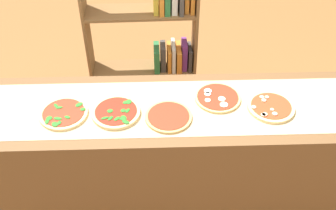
# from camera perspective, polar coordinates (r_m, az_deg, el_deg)

# --- Properties ---
(ground_plane) EXTENTS (12.00, 12.00, 0.00)m
(ground_plane) POSITION_cam_1_polar(r_m,az_deg,el_deg) (3.08, -0.00, -13.38)
(ground_plane) COLOR brown
(counter) EXTENTS (2.40, 0.62, 0.93)m
(counter) POSITION_cam_1_polar(r_m,az_deg,el_deg) (2.71, -0.00, -7.71)
(counter) COLOR brown
(counter) RESTS_ON ground_plane
(parchment_paper) EXTENTS (2.20, 0.48, 0.00)m
(parchment_paper) POSITION_cam_1_polar(r_m,az_deg,el_deg) (2.37, -0.00, -0.34)
(parchment_paper) COLOR tan
(parchment_paper) RESTS_ON counter
(pizza_spinach_0) EXTENTS (0.27, 0.27, 0.03)m
(pizza_spinach_0) POSITION_cam_1_polar(r_m,az_deg,el_deg) (2.39, -14.33, -1.16)
(pizza_spinach_0) COLOR #E5C17F
(pizza_spinach_0) RESTS_ON parchment_paper
(pizza_spinach_1) EXTENTS (0.28, 0.28, 0.03)m
(pizza_spinach_1) POSITION_cam_1_polar(r_m,az_deg,el_deg) (2.34, -7.22, -1.03)
(pizza_spinach_1) COLOR #E5C17F
(pizza_spinach_1) RESTS_ON parchment_paper
(pizza_plain_2) EXTENTS (0.26, 0.26, 0.02)m
(pizza_plain_2) POSITION_cam_1_polar(r_m,az_deg,el_deg) (2.30, 0.07, -1.63)
(pizza_plain_2) COLOR tan
(pizza_plain_2) RESTS_ON parchment_paper
(pizza_mozzarella_3) EXTENTS (0.27, 0.27, 0.02)m
(pizza_mozzarella_3) POSITION_cam_1_polar(r_m,az_deg,el_deg) (2.44, 6.91, 1.02)
(pizza_mozzarella_3) COLOR #DBB26B
(pizza_mozzarella_3) RESTS_ON parchment_paper
(pizza_mushroom_4) EXTENTS (0.27, 0.27, 0.03)m
(pizza_mushroom_4) POSITION_cam_1_polar(r_m,az_deg,el_deg) (2.43, 14.12, -0.27)
(pizza_mushroom_4) COLOR #E5C17F
(pizza_mushroom_4) RESTS_ON parchment_paper
(bookshelf) EXTENTS (0.84, 0.27, 1.56)m
(bookshelf) POSITION_cam_1_polar(r_m,az_deg,el_deg) (3.24, -1.49, 8.09)
(bookshelf) COLOR brown
(bookshelf) RESTS_ON ground_plane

